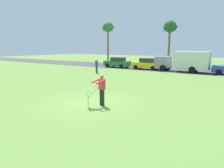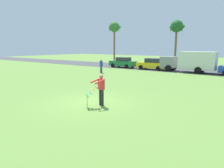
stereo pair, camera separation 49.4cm
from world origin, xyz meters
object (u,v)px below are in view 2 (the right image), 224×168
Objects in this scene: person_walker_near at (101,66)px; person_kite_flyer at (101,89)px; palm_tree_left_near at (114,29)px; parked_car_yellow at (152,64)px; parked_car_green at (123,63)px; kite_held at (90,93)px; palm_tree_right_near at (177,28)px; parked_truck_grey_van at (191,61)px.

person_kite_flyer is at bearing -51.07° from person_walker_near.
person_kite_flyer is 32.32m from palm_tree_left_near.
person_kite_flyer is 0.41× the size of parked_car_yellow.
person_walker_near is (1.50, -7.22, 0.16)m from parked_car_green.
palm_tree_left_near is (-17.53, 26.99, 6.08)m from kite_held.
palm_tree_left_near is 12.75m from palm_tree_right_near.
kite_held is 28.29m from palm_tree_right_near.
palm_tree_left_near is at bearing 132.18° from parked_car_green.
palm_tree_right_near is (0.34, 8.55, 5.56)m from parked_car_yellow.
parked_car_green is 11.49m from palm_tree_right_near.
palm_tree_left_near is at bearing 155.05° from parked_truck_grey_van.
kite_held is 19.46m from parked_car_yellow.
kite_held is 21.30m from parked_car_green.
parked_car_green is at bearing 101.71° from person_walker_near.
palm_tree_right_near is 17.10m from person_walker_near.
parked_car_yellow is (-5.14, 18.77, 0.01)m from kite_held.
palm_tree_left_near is at bearing 120.09° from person_walker_near.
person_walker_near is at bearing -103.53° from palm_tree_right_near.
person_kite_flyer is at bearing -89.70° from parked_truck_grey_van.
parked_truck_grey_van is at bearing -24.95° from palm_tree_left_near.
parked_car_green is at bearing -121.75° from palm_tree_right_near.
palm_tree_left_near reaches higher than parked_truck_grey_van.
kite_held is 0.15× the size of palm_tree_right_near.
person_kite_flyer is at bearing -56.02° from palm_tree_left_near.
person_kite_flyer is 0.22× the size of palm_tree_right_near.
parked_car_green is at bearing -179.98° from parked_car_yellow.
palm_tree_left_near reaches higher than kite_held.
kite_held is 32.75m from palm_tree_left_near.
kite_held is 0.27× the size of parked_car_green.
parked_truck_grey_van is (-0.09, 18.13, 0.46)m from person_kite_flyer.
parked_truck_grey_van is 3.89× the size of person_walker_near.
palm_tree_left_near reaches higher than parked_car_green.
palm_tree_left_near is at bearing 123.98° from person_kite_flyer.
parked_truck_grey_van is at bearing 90.30° from person_kite_flyer.
kite_held is 14.39m from person_walker_near.
palm_tree_left_near is 1.07× the size of palm_tree_right_near.
palm_tree_right_near is at bearing 76.47° from person_walker_near.
person_kite_flyer is at bearing -60.37° from parked_car_green.
palm_tree_right_near is (-4.93, 8.55, 4.93)m from parked_truck_grey_van.
parked_car_yellow is 0.51× the size of palm_tree_left_near.
person_kite_flyer and person_walker_near have the same top height.
palm_tree_right_near is at bearing 87.71° from parked_car_yellow.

